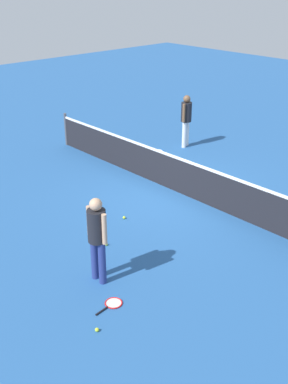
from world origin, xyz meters
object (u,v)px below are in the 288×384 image
player_far_side (186,117)px  tennis_ball_baseline (124,218)px  tennis_ball_near_player (106,244)px  tennis_ball_stray_left (95,233)px  tennis_racket_near_player (113,304)px  player_near_side (97,233)px  tennis_racket_far_player (159,151)px  tennis_ball_by_net (97,330)px

player_far_side → tennis_ball_baseline: (2.44, -4.75, -0.98)m
tennis_ball_near_player → tennis_ball_stray_left: same height
tennis_racket_near_player → tennis_ball_near_player: (-1.59, 1.14, 0.02)m
player_far_side → tennis_ball_near_player: size_ratio=25.76×
player_near_side → player_far_side: same height
tennis_racket_near_player → player_near_side: bearing=159.2°
tennis_ball_near_player → tennis_ball_baseline: (-0.64, 1.05, 0.00)m
tennis_racket_near_player → tennis_ball_baseline: (-2.23, 2.19, 0.02)m
player_near_side → tennis_ball_near_player: size_ratio=25.76×
tennis_racket_far_player → tennis_ball_by_net: size_ratio=9.17×
tennis_racket_far_player → tennis_ball_stray_left: (2.79, -4.71, 0.02)m
player_near_side → tennis_ball_near_player: player_near_side is taller
player_near_side → tennis_ball_near_player: 1.56m
tennis_ball_stray_left → tennis_ball_near_player: bearing=-12.2°
tennis_ball_by_net → tennis_ball_baseline: same height
tennis_racket_far_player → tennis_racket_near_player: bearing=-50.6°
player_far_side → tennis_ball_stray_left: bearing=-65.9°
tennis_ball_near_player → tennis_ball_baseline: size_ratio=1.00×
player_far_side → tennis_ball_by_net: bearing=-56.4°
tennis_ball_by_net → tennis_ball_near_player: bearing=138.0°
tennis_ball_by_net → player_far_side: bearing=123.6°
tennis_ball_stray_left → player_far_side: bearing=114.1°
player_near_side → player_far_side: 7.74m
player_near_side → tennis_ball_stray_left: size_ratio=25.76×
player_far_side → tennis_racket_far_player: player_far_side is taller
tennis_ball_near_player → tennis_ball_by_net: 2.62m
tennis_racket_near_player → tennis_racket_far_player: bearing=129.4°
tennis_ball_by_net → tennis_ball_baseline: 3.81m
player_far_side → tennis_racket_near_player: player_far_side is taller
tennis_ball_near_player → tennis_ball_stray_left: bearing=167.8°
player_far_side → tennis_racket_far_player: size_ratio=2.81×
tennis_racket_near_player → tennis_ball_stray_left: (-2.12, 1.25, 0.02)m
player_far_side → tennis_racket_far_player: 1.42m
player_near_side → tennis_ball_by_net: bearing=-39.5°
tennis_racket_near_player → tennis_ball_near_player: 1.96m
tennis_ball_baseline → tennis_ball_stray_left: same height
tennis_ball_near_player → tennis_ball_stray_left: 0.54m
tennis_ball_near_player → tennis_ball_by_net: size_ratio=1.00×
player_near_side → tennis_ball_baseline: (-1.50, 1.91, -0.98)m
tennis_ball_by_net → tennis_ball_baseline: size_ratio=1.00×
player_near_side → tennis_ball_stray_left: player_near_side is taller
tennis_racket_near_player → tennis_ball_near_player: size_ratio=9.04×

